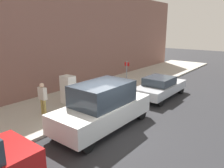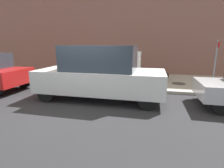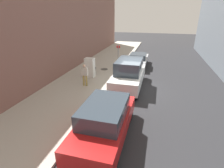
% 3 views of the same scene
% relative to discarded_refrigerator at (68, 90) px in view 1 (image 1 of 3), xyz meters
% --- Properties ---
extents(ground_plane, '(80.00, 80.00, 0.00)m').
position_rel_discarded_refrigerator_xyz_m(ground_plane, '(4.19, -1.33, -0.95)').
color(ground_plane, '#28282B').
extents(sidewalk_slab, '(4.75, 44.00, 0.13)m').
position_rel_discarded_refrigerator_xyz_m(sidewalk_slab, '(-0.15, -1.33, -0.89)').
color(sidewalk_slab, '#B2ADA0').
rests_on(sidewalk_slab, ground).
extents(building_facade_near, '(2.37, 39.60, 7.34)m').
position_rel_discarded_refrigerator_xyz_m(building_facade_near, '(-3.70, -1.33, 2.71)').
color(building_facade_near, '#7F564C').
rests_on(building_facade_near, ground).
extents(discarded_refrigerator, '(0.78, 0.61, 1.65)m').
position_rel_discarded_refrigerator_xyz_m(discarded_refrigerator, '(0.00, 0.00, 0.00)').
color(discarded_refrigerator, white).
rests_on(discarded_refrigerator, sidewalk_slab).
extents(manhole_cover, '(0.70, 0.70, 0.02)m').
position_rel_discarded_refrigerator_xyz_m(manhole_cover, '(0.55, 2.35, -0.82)').
color(manhole_cover, '#47443F').
rests_on(manhole_cover, sidewalk_slab).
extents(street_sign_post, '(0.36, 0.07, 2.23)m').
position_rel_discarded_refrigerator_xyz_m(street_sign_post, '(1.64, 3.64, 0.43)').
color(street_sign_post, slate).
rests_on(street_sign_post, sidewalk_slab).
extents(trash_bag, '(0.48, 0.48, 0.48)m').
position_rel_discarded_refrigerator_xyz_m(trash_bag, '(-0.34, 1.68, -0.59)').
color(trash_bag, black).
rests_on(trash_bag, sidewalk_slab).
extents(pedestrian_walking_far, '(0.49, 0.23, 1.68)m').
position_rel_discarded_refrigerator_xyz_m(pedestrian_walking_far, '(0.38, -1.99, 0.15)').
color(pedestrian_walking_far, '#A8934C').
rests_on(pedestrian_walking_far, sidewalk_slab).
extents(parked_van_white, '(2.02, 4.99, 2.12)m').
position_rel_discarded_refrigerator_xyz_m(parked_van_white, '(3.57, -1.04, 0.09)').
color(parked_van_white, silver).
rests_on(parked_van_white, ground).
extents(parked_sedan_silver, '(1.82, 4.43, 1.39)m').
position_rel_discarded_refrigerator_xyz_m(parked_sedan_silver, '(3.57, 4.74, -0.23)').
color(parked_sedan_silver, silver).
rests_on(parked_sedan_silver, ground).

